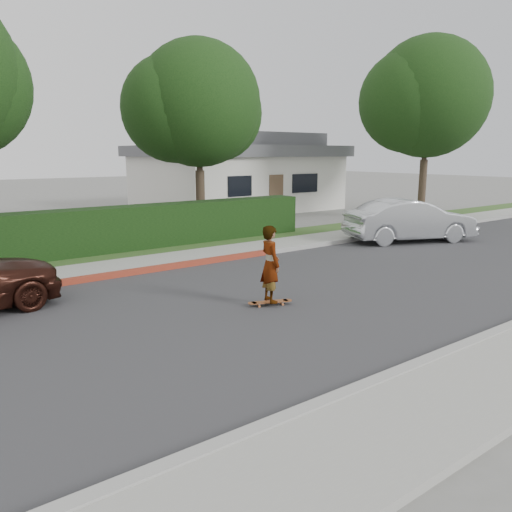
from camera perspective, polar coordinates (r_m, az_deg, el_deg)
name	(u,v)px	position (r m, az deg, el deg)	size (l,w,h in m)	color
ground	(337,287)	(12.31, 9.29, -3.46)	(120.00, 120.00, 0.00)	slate
road	(337,286)	(12.31, 9.29, -3.44)	(60.00, 8.00, 0.01)	#2D2D30
curb_near	(504,331)	(10.04, 26.52, -7.64)	(60.00, 0.20, 0.15)	#9E9E99
curb_far	(241,256)	(15.34, -1.76, -0.02)	(60.00, 0.20, 0.15)	#9E9E99
curb_red_section	(76,280)	(13.19, -19.85, -2.65)	(12.00, 0.21, 0.15)	maroon
sidewalk_far	(225,252)	(16.07, -3.61, 0.44)	(60.00, 1.60, 0.12)	gray
planting_strip	(199,245)	(17.41, -6.50, 1.23)	(60.00, 1.60, 0.10)	#2D4C1E
hedge	(108,231)	(16.57, -16.61, 2.74)	(15.00, 1.00, 1.50)	black
tree_center	(196,108)	(20.18, -6.92, 16.48)	(5.66, 4.84, 7.44)	#33261C
tree_right	(424,101)	(25.94, 18.69, 16.48)	(6.32, 5.60, 8.56)	#33261C
house	(235,172)	(29.37, -2.37, 9.54)	(10.60, 8.60, 4.30)	beige
skateboard	(270,302)	(10.63, 1.62, -5.28)	(0.97, 0.53, 0.09)	#B25E30
skateboarder	(270,264)	(10.42, 1.65, -0.92)	(0.59, 0.39, 1.63)	white
car_silver	(410,221)	(19.08, 17.20, 3.90)	(1.64, 4.70, 1.55)	silver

